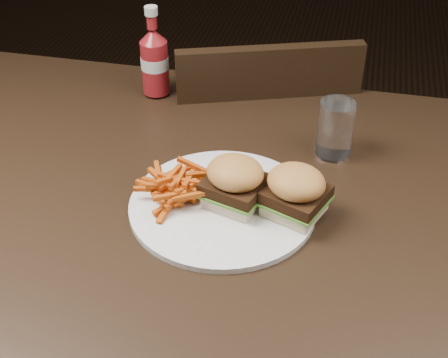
% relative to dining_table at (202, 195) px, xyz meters
% --- Properties ---
extents(dining_table, '(1.20, 0.80, 0.04)m').
position_rel_dining_table_xyz_m(dining_table, '(0.00, 0.00, 0.00)').
color(dining_table, black).
rests_on(dining_table, ground).
extents(chair_far, '(0.51, 0.51, 0.04)m').
position_rel_dining_table_xyz_m(chair_far, '(-0.00, 0.50, -0.30)').
color(chair_far, black).
rests_on(chair_far, ground).
extents(plate, '(0.30, 0.30, 0.01)m').
position_rel_dining_table_xyz_m(plate, '(0.05, -0.05, 0.03)').
color(plate, white).
rests_on(plate, dining_table).
extents(sandwich_half_a, '(0.10, 0.10, 0.02)m').
position_rel_dining_table_xyz_m(sandwich_half_a, '(0.07, -0.04, 0.04)').
color(sandwich_half_a, '#FDE0CA').
rests_on(sandwich_half_a, plate).
extents(sandwich_half_b, '(0.10, 0.10, 0.02)m').
position_rel_dining_table_xyz_m(sandwich_half_b, '(0.16, -0.05, 0.04)').
color(sandwich_half_b, beige).
rests_on(sandwich_half_b, plate).
extents(fries_pile, '(0.13, 0.13, 0.04)m').
position_rel_dining_table_xyz_m(fries_pile, '(-0.03, -0.05, 0.05)').
color(fries_pile, '#B54B05').
rests_on(fries_pile, plate).
extents(ketchup_bottle, '(0.07, 0.07, 0.11)m').
position_rel_dining_table_xyz_m(ketchup_bottle, '(-0.17, 0.29, 0.08)').
color(ketchup_bottle, maroon).
rests_on(ketchup_bottle, dining_table).
extents(tumbler, '(0.08, 0.08, 0.10)m').
position_rel_dining_table_xyz_m(tumbler, '(0.20, 0.14, 0.08)').
color(tumbler, white).
rests_on(tumbler, dining_table).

